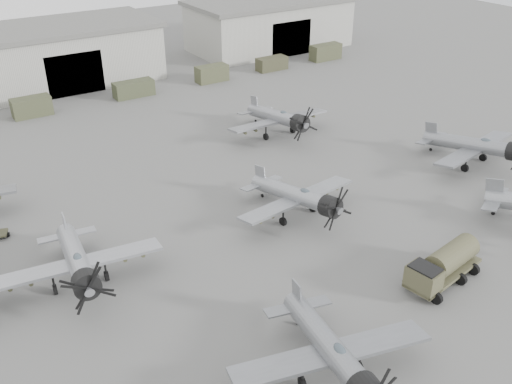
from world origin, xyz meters
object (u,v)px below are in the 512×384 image
Objects in this scene: aircraft_near_1 at (334,353)px; aircraft_far_1 at (280,118)px; aircraft_mid_3 at (479,146)px; aircraft_mid_2 at (300,197)px; fuel_tanker at (444,264)px; aircraft_mid_1 at (78,262)px.

aircraft_near_1 is 38.45m from aircraft_far_1.
aircraft_mid_3 is (32.45, 14.99, 0.02)m from aircraft_near_1.
aircraft_mid_2 reaches higher than fuel_tanker.
aircraft_mid_1 is 1.69× the size of fuel_tanker.
aircraft_far_1 reaches higher than fuel_tanker.
aircraft_near_1 is at bearing -175.77° from fuel_tanker.
aircraft_near_1 is 0.99× the size of aircraft_mid_3.
aircraft_mid_3 is (22.54, -1.64, 0.09)m from aircraft_mid_2.
aircraft_mid_1 is 0.99× the size of aircraft_mid_3.
aircraft_mid_2 is (19.93, -0.91, -0.06)m from aircraft_mid_1.
aircraft_mid_2 is 19.09m from aircraft_far_1.
aircraft_far_1 is 30.57m from fuel_tanker.
aircraft_far_1 is (-13.04, 18.20, 0.02)m from aircraft_mid_3.
fuel_tanker is (3.63, -13.43, -0.64)m from aircraft_mid_2.
aircraft_far_1 is 1.70× the size of fuel_tanker.
aircraft_far_1 is (9.50, 16.56, 0.11)m from aircraft_mid_2.
aircraft_near_1 is 35.75m from aircraft_mid_3.
aircraft_near_1 reaches higher than aircraft_mid_1.
aircraft_mid_3 is 1.01× the size of aircraft_far_1.
aircraft_mid_3 reaches higher than fuel_tanker.
aircraft_mid_3 is at bearing -10.71° from aircraft_mid_2.
fuel_tanker is (13.54, 3.20, -0.71)m from aircraft_near_1.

